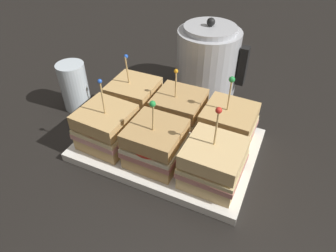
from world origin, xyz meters
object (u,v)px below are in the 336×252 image
at_px(kettle_steel, 208,60).
at_px(drinking_glass, 74,86).
at_px(serving_platter, 168,145).
at_px(sandwich_front_left, 106,127).
at_px(sandwich_back_left, 134,99).
at_px(sandwich_back_center, 180,112).
at_px(sandwich_front_center, 157,144).
at_px(sandwich_front_right, 213,163).
at_px(sandwich_back_right, 228,126).

xyz_separation_m(kettle_steel, drinking_glass, (-0.27, -0.21, -0.03)).
distance_m(serving_platter, sandwich_front_left, 0.13).
height_order(sandwich_back_left, drinking_glass, sandwich_back_left).
xyz_separation_m(sandwich_front_left, sandwich_back_center, (0.12, 0.11, 0.00)).
bearing_deg(sandwich_front_left, sandwich_front_center, -1.32).
height_order(sandwich_front_left, sandwich_front_right, sandwich_front_right).
relative_size(sandwich_front_center, sandwich_back_center, 0.98).
height_order(sandwich_front_left, kettle_steel, kettle_steel).
height_order(serving_platter, sandwich_back_right, sandwich_back_right).
xyz_separation_m(serving_platter, sandwich_front_right, (0.11, -0.06, 0.05)).
height_order(sandwich_front_right, sandwich_back_right, sandwich_front_right).
distance_m(sandwich_front_left, sandwich_front_right, 0.23).
bearing_deg(sandwich_front_center, sandwich_front_right, -1.25).
distance_m(sandwich_front_right, kettle_steel, 0.34).
distance_m(sandwich_front_center, sandwich_back_right, 0.15).
height_order(sandwich_front_right, kettle_steel, kettle_steel).
bearing_deg(sandwich_back_right, sandwich_back_center, 178.76).
bearing_deg(sandwich_front_center, sandwich_back_right, 45.86).
distance_m(sandwich_front_right, sandwich_back_right, 0.11).
distance_m(sandwich_back_left, sandwich_back_center, 0.12).
xyz_separation_m(sandwich_back_left, sandwich_back_right, (0.22, -0.01, 0.00)).
bearing_deg(sandwich_back_left, sandwich_front_center, -44.95).
xyz_separation_m(sandwich_front_right, sandwich_back_center, (-0.11, 0.11, -0.00)).
bearing_deg(sandwich_back_left, sandwich_back_right, -1.36).
xyz_separation_m(sandwich_front_right, sandwich_back_left, (-0.23, 0.12, -0.00)).
xyz_separation_m(sandwich_back_right, kettle_steel, (-0.12, 0.20, 0.03)).
height_order(sandwich_front_center, drinking_glass, sandwich_front_center).
relative_size(sandwich_back_left, sandwich_back_center, 1.03).
bearing_deg(sandwich_front_left, drinking_glass, 148.30).
distance_m(sandwich_front_left, sandwich_back_left, 0.11).
bearing_deg(serving_platter, sandwich_back_center, 87.54).
bearing_deg(kettle_steel, sandwich_back_center, -87.74).
bearing_deg(serving_platter, sandwich_front_right, -27.15).
relative_size(sandwich_back_right, kettle_steel, 0.80).
bearing_deg(kettle_steel, sandwich_front_center, -88.45).
distance_m(sandwich_back_center, sandwich_back_right, 0.11).
xyz_separation_m(sandwich_front_right, kettle_steel, (-0.12, 0.32, 0.03)).
xyz_separation_m(serving_platter, sandwich_back_right, (0.11, 0.05, 0.05)).
height_order(sandwich_front_right, sandwich_back_center, sandwich_front_right).
relative_size(sandwich_front_center, kettle_steel, 0.73).
bearing_deg(sandwich_front_right, kettle_steel, 110.82).
bearing_deg(sandwich_front_left, sandwich_back_left, 89.91).
distance_m(sandwich_back_right, kettle_steel, 0.24).
xyz_separation_m(serving_platter, sandwich_front_center, (0.00, -0.06, 0.05)).
height_order(sandwich_front_center, sandwich_back_center, sandwich_back_center).
bearing_deg(sandwich_front_left, sandwich_back_right, 25.76).
height_order(sandwich_back_right, kettle_steel, kettle_steel).
height_order(sandwich_front_right, sandwich_back_left, sandwich_front_right).
bearing_deg(sandwich_back_center, sandwich_front_center, -89.72).
bearing_deg(drinking_glass, sandwich_front_left, -31.70).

